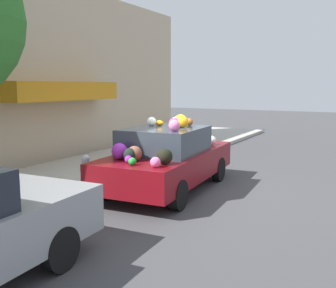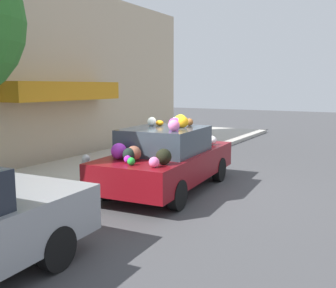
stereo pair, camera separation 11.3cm
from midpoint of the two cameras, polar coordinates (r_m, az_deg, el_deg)
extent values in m
plane|color=#424244|center=(8.94, -0.28, -6.64)|extent=(60.00, 60.00, 0.00)
cube|color=#B2ADA3|center=(10.47, -13.35, -4.26)|extent=(24.00, 3.20, 0.14)
cube|color=#C6B293|center=(11.86, -22.03, 9.85)|extent=(18.00, 0.30, 5.49)
cube|color=orange|center=(12.33, -15.23, 7.44)|extent=(4.18, 0.90, 0.55)
cylinder|color=#B2B2B7|center=(8.86, -12.15, -4.23)|extent=(0.20, 0.20, 0.55)
sphere|color=#B2B2B7|center=(8.80, -12.22, -2.11)|extent=(0.18, 0.18, 0.18)
cube|color=maroon|center=(8.81, -0.37, -2.94)|extent=(4.19, 2.02, 0.59)
cube|color=#333D47|center=(8.57, -0.83, 0.57)|extent=(1.94, 1.65, 0.54)
cylinder|color=black|center=(10.32, -1.40, -2.92)|extent=(0.60, 0.22, 0.59)
cylinder|color=black|center=(9.75, 7.02, -3.67)|extent=(0.60, 0.22, 0.59)
cylinder|color=black|center=(8.19, -9.20, -6.05)|extent=(0.60, 0.22, 0.59)
cylinder|color=black|center=(7.45, 1.08, -7.40)|extent=(0.60, 0.22, 0.59)
sphere|color=green|center=(7.23, -5.65, -2.54)|extent=(0.19, 0.19, 0.15)
sphere|color=#B126C9|center=(7.45, -6.18, -2.23)|extent=(0.16, 0.16, 0.14)
sphere|color=pink|center=(7.88, 0.53, 2.71)|extent=(0.24, 0.24, 0.23)
sphere|color=pink|center=(7.01, -2.31, -2.66)|extent=(0.22, 0.22, 0.19)
ellipsoid|color=black|center=(7.56, -6.00, -1.58)|extent=(0.27, 0.29, 0.27)
ellipsoid|color=#AF3CC6|center=(8.58, 0.72, 3.12)|extent=(0.33, 0.35, 0.22)
ellipsoid|color=orange|center=(9.02, -1.60, 3.07)|extent=(0.24, 0.25, 0.12)
sphere|color=black|center=(7.26, -0.93, -1.85)|extent=(0.39, 0.39, 0.30)
ellipsoid|color=white|center=(8.97, -2.75, 3.29)|extent=(0.18, 0.21, 0.20)
sphere|color=white|center=(9.14, 0.71, 3.36)|extent=(0.26, 0.26, 0.19)
sphere|color=purple|center=(7.85, -7.45, -1.04)|extent=(0.45, 0.45, 0.32)
sphere|color=yellow|center=(8.67, 1.46, 3.39)|extent=(0.39, 0.39, 0.28)
sphere|color=orange|center=(8.57, 1.80, 3.23)|extent=(0.35, 0.35, 0.25)
sphere|color=brown|center=(7.64, -5.31, -1.38)|extent=(0.36, 0.36, 0.29)
sphere|color=brown|center=(8.99, 2.75, 3.20)|extent=(0.22, 0.22, 0.17)
ellipsoid|color=white|center=(9.73, 5.68, 0.56)|extent=(0.37, 0.37, 0.24)
sphere|color=yellow|center=(10.44, 0.82, 1.18)|extent=(0.35, 0.35, 0.25)
cylinder|color=black|center=(5.31, -16.00, -14.44)|extent=(0.59, 0.21, 0.58)
camera|label=1|loc=(0.06, -90.37, -0.05)|focal=42.00mm
camera|label=2|loc=(0.06, 89.63, 0.05)|focal=42.00mm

